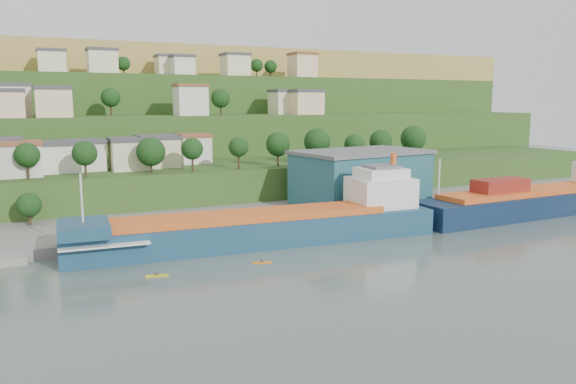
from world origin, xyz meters
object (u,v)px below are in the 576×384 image
cargo_ship_far (542,201)px  warehouse (361,177)px  cargo_ship_near (271,228)px  kayak_orange (262,262)px

cargo_ship_far → warehouse: cargo_ship_far is taller
cargo_ship_near → warehouse: (31.44, 18.37, 5.59)m
kayak_orange → warehouse: bearing=54.1°
cargo_ship_near → cargo_ship_far: cargo_ship_near is taller
cargo_ship_near → cargo_ship_far: bearing=2.2°
cargo_ship_near → kayak_orange: 13.93m
cargo_ship_far → cargo_ship_near: bearing=176.6°
cargo_ship_near → kayak_orange: cargo_ship_near is taller
warehouse → kayak_orange: size_ratio=10.40×
cargo_ship_far → kayak_orange: bearing=-174.3°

